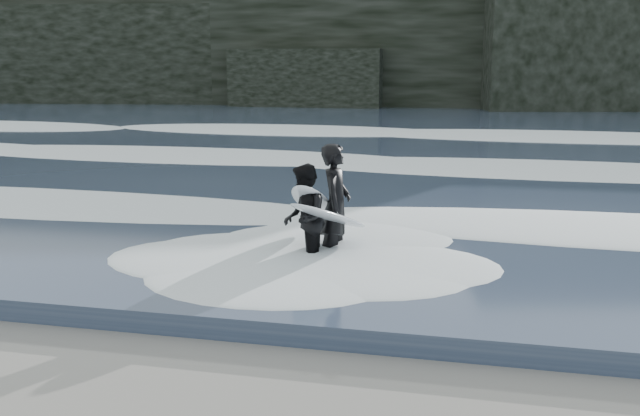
# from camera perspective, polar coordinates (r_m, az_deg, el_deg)

# --- Properties ---
(sea) EXTENTS (90.00, 52.00, 0.30)m
(sea) POSITION_cam_1_polar(r_m,az_deg,el_deg) (33.89, 7.09, 6.32)
(sea) COLOR #313E55
(sea) RESTS_ON ground
(headland) EXTENTS (70.00, 9.00, 10.00)m
(headland) POSITION_cam_1_polar(r_m,az_deg,el_deg) (50.71, 9.27, 13.53)
(headland) COLOR black
(headland) RESTS_ON ground
(foam_near) EXTENTS (60.00, 3.20, 0.20)m
(foam_near) POSITION_cam_1_polar(r_m,az_deg,el_deg) (14.29, -1.18, -0.01)
(foam_near) COLOR white
(foam_near) RESTS_ON sea
(foam_mid) EXTENTS (60.00, 4.00, 0.24)m
(foam_mid) POSITION_cam_1_polar(r_m,az_deg,el_deg) (21.05, 3.45, 3.84)
(foam_mid) COLOR white
(foam_mid) RESTS_ON sea
(foam_far) EXTENTS (60.00, 4.80, 0.30)m
(foam_far) POSITION_cam_1_polar(r_m,az_deg,el_deg) (29.91, 6.31, 6.20)
(foam_far) COLOR white
(foam_far) RESTS_ON sea
(surfer_left) EXTENTS (0.99, 2.03, 2.01)m
(surfer_left) POSITION_cam_1_polar(r_m,az_deg,el_deg) (11.59, 0.95, 0.28)
(surfer_left) COLOR black
(surfer_left) RESTS_ON ground
(surfer_right) EXTENTS (1.43, 2.18, 1.74)m
(surfer_right) POSITION_cam_1_polar(r_m,az_deg,el_deg) (11.18, -1.02, -0.85)
(surfer_right) COLOR black
(surfer_right) RESTS_ON ground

